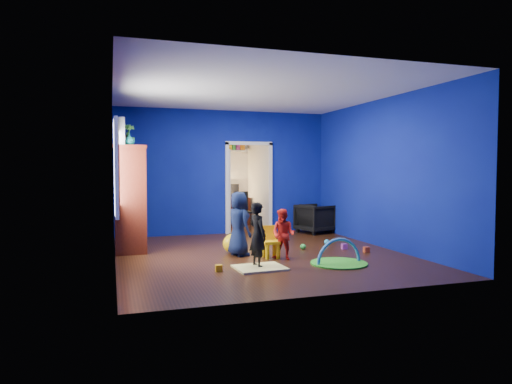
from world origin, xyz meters
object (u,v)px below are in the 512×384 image
object	(u,v)px
kid_chair	(271,243)
armchair	(315,218)
tv_armoire	(130,198)
crt_tv	(132,196)
child_black	(258,235)
toddler_red	(283,234)
hopper_ball	(233,244)
play_mat	(339,263)
child_navy	(239,224)
folding_chair	(242,211)
vase	(129,140)
study_desk	(233,211)

from	to	relation	value
kid_chair	armchair	bearing A→B (deg)	58.64
tv_armoire	crt_tv	bearing A→B (deg)	0.00
child_black	crt_tv	world-z (taller)	crt_tv
toddler_red	kid_chair	size ratio (longest dim) A/B	1.72
toddler_red	hopper_ball	size ratio (longest dim) A/B	2.44
toddler_red	play_mat	bearing A→B (deg)	4.96
child_black	kid_chair	size ratio (longest dim) A/B	2.04
child_navy	tv_armoire	distance (m)	2.18
play_mat	folding_chair	bearing A→B (deg)	94.43
child_black	hopper_ball	xyz separation A→B (m)	(-0.07, 1.27, -0.33)
vase	hopper_ball	bearing A→B (deg)	-18.44
toddler_red	study_desk	size ratio (longest dim) A/B	0.98
armchair	folding_chair	world-z (taller)	folding_chair
child_navy	kid_chair	size ratio (longest dim) A/B	2.27
tv_armoire	folding_chair	distance (m)	3.58
armchair	crt_tv	bearing A→B (deg)	86.14
study_desk	hopper_ball	bearing A→B (deg)	-104.80
play_mat	study_desk	bearing A→B (deg)	93.65
armchair	study_desk	bearing A→B (deg)	18.47
vase	child_navy	bearing A→B (deg)	-24.80
vase	kid_chair	distance (m)	3.16
study_desk	child_navy	bearing A→B (deg)	-103.33
child_black	vase	bearing A→B (deg)	31.98
vase	kid_chair	world-z (taller)	vase
child_black	folding_chair	xyz separation A→B (m)	(0.98, 4.30, -0.05)
study_desk	toddler_red	bearing A→B (deg)	-94.52
armchair	child_black	distance (m)	4.06
folding_chair	study_desk	bearing A→B (deg)	90.00
child_black	child_navy	distance (m)	1.02
child_navy	armchair	bearing A→B (deg)	-65.58
vase	crt_tv	bearing A→B (deg)	82.41
vase	crt_tv	world-z (taller)	vase
kid_chair	folding_chair	distance (m)	3.69
vase	tv_armoire	size ratio (longest dim) A/B	0.10
vase	folding_chair	world-z (taller)	vase
tv_armoire	study_desk	xyz separation A→B (m)	(2.82, 3.11, -0.60)
child_navy	study_desk	distance (m)	4.37
child_navy	play_mat	bearing A→B (deg)	-147.78
armchair	folding_chair	bearing A→B (deg)	36.16
armchair	study_desk	size ratio (longest dim) A/B	0.87
armchair	child_navy	size ratio (longest dim) A/B	0.67
crt_tv	study_desk	size ratio (longest dim) A/B	0.80
child_navy	hopper_ball	bearing A→B (deg)	-5.35
child_black	kid_chair	xyz separation A→B (m)	(0.45, 0.66, -0.26)
kid_chair	folding_chair	size ratio (longest dim) A/B	0.54
child_navy	vase	bearing A→B (deg)	48.55
vase	play_mat	world-z (taller)	vase
child_navy	folding_chair	size ratio (longest dim) A/B	1.23
child_navy	folding_chair	xyz separation A→B (m)	(1.01, 3.28, -0.11)
armchair	study_desk	world-z (taller)	study_desk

